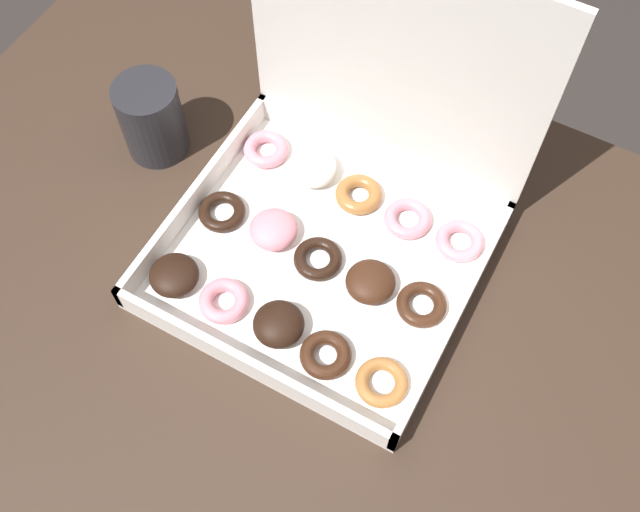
{
  "coord_description": "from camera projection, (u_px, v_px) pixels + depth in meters",
  "views": [
    {
      "loc": [
        0.18,
        -0.32,
        1.51
      ],
      "look_at": [
        -0.01,
        0.04,
        0.78
      ],
      "focal_mm": 42.0,
      "sensor_mm": 36.0,
      "label": 1
    }
  ],
  "objects": [
    {
      "name": "ground_plane",
      "position": [
        317.0,
        462.0,
        1.49
      ],
      "size": [
        8.0,
        8.0,
        0.0
      ],
      "primitive_type": "plane",
      "color": "#2D2826"
    },
    {
      "name": "coffee_mug",
      "position": [
        151.0,
        118.0,
        0.87
      ],
      "size": [
        0.07,
        0.07,
        0.1
      ],
      "color": "#232328",
      "rests_on": "dining_table"
    },
    {
      "name": "donut_box",
      "position": [
        337.0,
        204.0,
        0.81
      ],
      "size": [
        0.33,
        0.31,
        0.31
      ],
      "color": "white",
      "rests_on": "dining_table"
    },
    {
      "name": "dining_table",
      "position": [
        315.0,
        337.0,
        0.93
      ],
      "size": [
        1.07,
        0.71,
        0.77
      ],
      "color": "#38281E",
      "rests_on": "ground_plane"
    }
  ]
}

